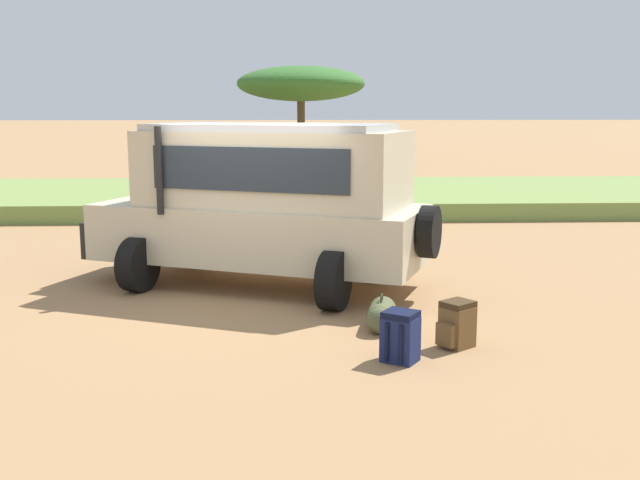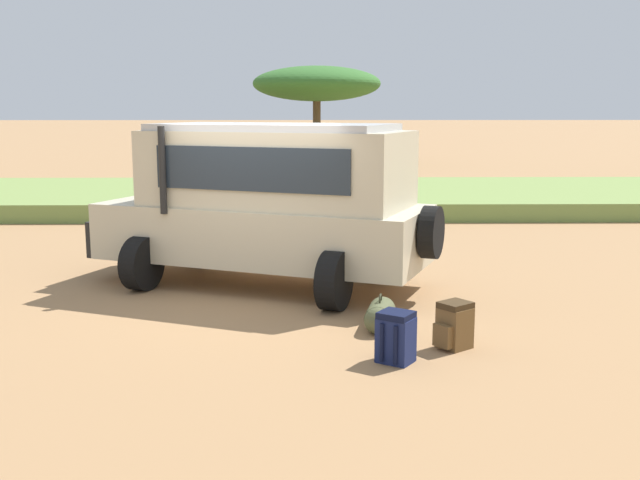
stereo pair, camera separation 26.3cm
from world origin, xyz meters
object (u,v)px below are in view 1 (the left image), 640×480
(backpack_beside_front_wheel, at_px, (457,325))
(acacia_tree_left_mid, at_px, (301,84))
(backpack_cluster_center, at_px, (401,337))
(duffel_bag_low_black_case, at_px, (381,314))
(safari_vehicle, at_px, (266,201))

(backpack_beside_front_wheel, distance_m, acacia_tree_left_mid, 28.94)
(backpack_beside_front_wheel, bearing_deg, backpack_cluster_center, -147.27)
(backpack_beside_front_wheel, distance_m, duffel_bag_low_black_case, 1.08)
(safari_vehicle, distance_m, duffel_bag_low_black_case, 2.95)
(duffel_bag_low_black_case, bearing_deg, acacia_tree_left_mid, 90.87)
(safari_vehicle, bearing_deg, backpack_beside_front_wheel, -54.13)
(acacia_tree_left_mid, bearing_deg, safari_vehicle, -92.33)
(safari_vehicle, height_order, acacia_tree_left_mid, acacia_tree_left_mid)
(backpack_cluster_center, distance_m, acacia_tree_left_mid, 29.36)
(backpack_beside_front_wheel, relative_size, duffel_bag_low_black_case, 0.65)
(backpack_beside_front_wheel, xyz_separation_m, duffel_bag_low_black_case, (-0.75, 0.77, -0.09))
(acacia_tree_left_mid, bearing_deg, backpack_beside_front_wheel, -87.65)
(backpack_cluster_center, bearing_deg, backpack_beside_front_wheel, 32.73)
(acacia_tree_left_mid, bearing_deg, backpack_cluster_center, -89.07)
(backpack_beside_front_wheel, height_order, acacia_tree_left_mid, acacia_tree_left_mid)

